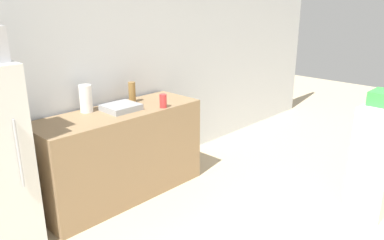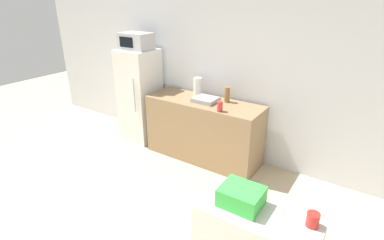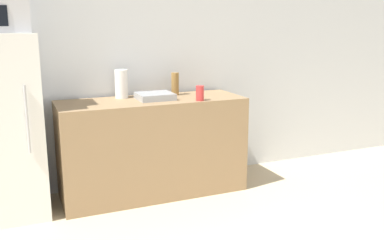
{
  "view_description": "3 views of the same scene",
  "coord_description": "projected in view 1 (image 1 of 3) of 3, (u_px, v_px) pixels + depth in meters",
  "views": [
    {
      "loc": [
        -2.27,
        -0.05,
        2.01
      ],
      "look_at": [
        0.08,
        2.22,
        0.95
      ],
      "focal_mm": 35.0,
      "sensor_mm": 36.0,
      "label": 1
    },
    {
      "loc": [
        1.97,
        -0.56,
        2.39
      ],
      "look_at": [
        0.01,
        2.37,
        0.89
      ],
      "focal_mm": 28.0,
      "sensor_mm": 36.0,
      "label": 2
    },
    {
      "loc": [
        -1.39,
        -0.83,
        1.64
      ],
      "look_at": [
        -0.22,
        1.95,
        0.95
      ],
      "focal_mm": 40.0,
      "sensor_mm": 36.0,
      "label": 3
    }
  ],
  "objects": [
    {
      "name": "wall_back",
      "position": [
        110.0,
        68.0,
        4.02
      ],
      "size": [
        8.0,
        0.06,
        2.6
      ],
      "primitive_type": "cube",
      "color": "silver",
      "rests_on": "ground_plane"
    },
    {
      "name": "counter",
      "position": [
        121.0,
        154.0,
        3.9
      ],
      "size": [
        1.76,
        0.61,
        0.93
      ],
      "primitive_type": "cube",
      "color": "#937551",
      "rests_on": "ground_plane"
    },
    {
      "name": "sink_basin",
      "position": [
        121.0,
        107.0,
        3.77
      ],
      "size": [
        0.33,
        0.3,
        0.06
      ],
      "primitive_type": "cube",
      "color": "#9EA3A8",
      "rests_on": "counter"
    },
    {
      "name": "bottle_tall",
      "position": [
        132.0,
        92.0,
        4.02
      ],
      "size": [
        0.08,
        0.08,
        0.22
      ],
      "primitive_type": "cylinder",
      "color": "olive",
      "rests_on": "counter"
    },
    {
      "name": "bottle_short",
      "position": [
        163.0,
        101.0,
        3.85
      ],
      "size": [
        0.07,
        0.07,
        0.14
      ],
      "primitive_type": "cylinder",
      "color": "red",
      "rests_on": "counter"
    },
    {
      "name": "shelf_cabinet",
      "position": [
        382.0,
        156.0,
        3.67
      ],
      "size": [
        0.8,
        0.34,
        1.08
      ],
      "primitive_type": "cube",
      "color": "white",
      "rests_on": "ground_plane"
    },
    {
      "name": "paper_towel_roll",
      "position": [
        86.0,
        99.0,
        3.68
      ],
      "size": [
        0.12,
        0.12,
        0.27
      ],
      "primitive_type": "cylinder",
      "color": "white",
      "rests_on": "counter"
    }
  ]
}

